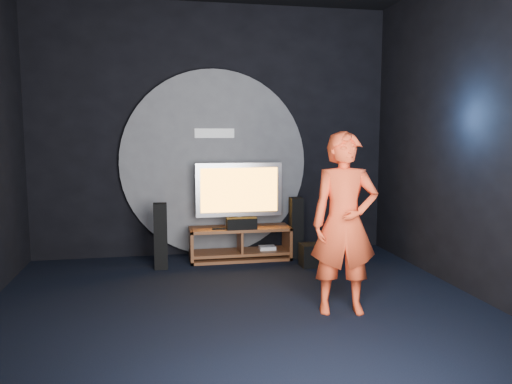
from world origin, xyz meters
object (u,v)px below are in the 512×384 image
tv (239,192)px  player (344,223)px  media_console (241,245)px  tower_speaker_right (296,228)px  subwoofer (311,255)px  tower_speaker_left (161,236)px

tv → player: bearing=-73.5°
media_console → tower_speaker_right: size_ratio=1.63×
tower_speaker_right → subwoofer: bearing=-81.7°
tv → subwoofer: size_ratio=4.02×
media_console → tv: bearing=96.1°
tower_speaker_left → subwoofer: tower_speaker_left is taller
tower_speaker_right → player: (-0.12, -2.12, 0.45)m
subwoofer → player: 1.81m
tv → tower_speaker_right: (0.78, -0.11, -0.51)m
tower_speaker_left → player: bearing=-47.9°
media_console → tv: tv is taller
subwoofer → tower_speaker_left: bearing=172.1°
tv → tower_speaker_left: (-1.06, -0.32, -0.51)m
tv → player: size_ratio=0.68×
media_console → tower_speaker_right: 0.81m
media_console → player: (0.66, -2.17, 0.68)m
media_console → tower_speaker_left: (-1.07, -0.25, 0.23)m
tower_speaker_left → tower_speaker_right: size_ratio=1.00×
player → subwoofer: bearing=92.6°
media_console → tower_speaker_left: 1.12m
tower_speaker_right → player: size_ratio=0.48×
tower_speaker_left → player: 2.62m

